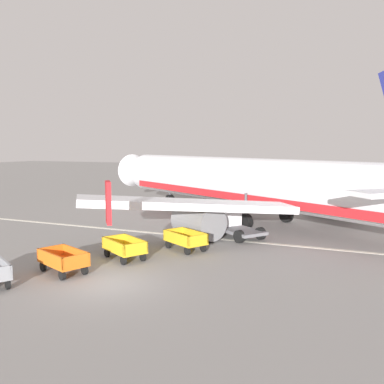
{
  "coord_description": "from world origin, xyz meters",
  "views": [
    {
      "loc": [
        10.11,
        -14.63,
        5.96
      ],
      "look_at": [
        -0.92,
        11.32,
        2.8
      ],
      "focal_mm": 38.91,
      "sensor_mm": 36.0,
      "label": 1
    }
  ],
  "objects_px": {
    "airplane": "(253,183)",
    "baggage_cart_fourth_in_row": "(124,248)",
    "baggage_cart_third_in_row": "(63,260)",
    "baggage_cart_far_end": "(185,240)",
    "service_truck_beside_carts": "(227,218)"
  },
  "relations": [
    {
      "from": "baggage_cart_fourth_in_row",
      "to": "baggage_cart_far_end",
      "type": "height_order",
      "value": "same"
    },
    {
      "from": "airplane",
      "to": "baggage_cart_far_end",
      "type": "height_order",
      "value": "airplane"
    },
    {
      "from": "baggage_cart_fourth_in_row",
      "to": "service_truck_beside_carts",
      "type": "relative_size",
      "value": 0.74
    },
    {
      "from": "airplane",
      "to": "baggage_cart_far_end",
      "type": "relative_size",
      "value": 9.96
    },
    {
      "from": "baggage_cart_fourth_in_row",
      "to": "baggage_cart_third_in_row",
      "type": "bearing_deg",
      "value": -112.86
    },
    {
      "from": "baggage_cart_far_end",
      "to": "airplane",
      "type": "bearing_deg",
      "value": 82.1
    },
    {
      "from": "airplane",
      "to": "baggage_cart_far_end",
      "type": "distance_m",
      "value": 10.22
    },
    {
      "from": "baggage_cart_far_end",
      "to": "service_truck_beside_carts",
      "type": "bearing_deg",
      "value": 79.62
    },
    {
      "from": "airplane",
      "to": "baggage_cart_far_end",
      "type": "xyz_separation_m",
      "value": [
        -1.36,
        -9.83,
        -2.45
      ]
    },
    {
      "from": "airplane",
      "to": "baggage_cart_fourth_in_row",
      "type": "relative_size",
      "value": 9.94
    },
    {
      "from": "airplane",
      "to": "baggage_cart_fourth_in_row",
      "type": "bearing_deg",
      "value": -105.49
    },
    {
      "from": "airplane",
      "to": "baggage_cart_third_in_row",
      "type": "height_order",
      "value": "airplane"
    },
    {
      "from": "airplane",
      "to": "service_truck_beside_carts",
      "type": "height_order",
      "value": "airplane"
    },
    {
      "from": "baggage_cart_far_end",
      "to": "service_truck_beside_carts",
      "type": "xyz_separation_m",
      "value": [
        0.9,
        4.92,
        0.5
      ]
    },
    {
      "from": "baggage_cart_far_end",
      "to": "service_truck_beside_carts",
      "type": "height_order",
      "value": "service_truck_beside_carts"
    }
  ]
}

